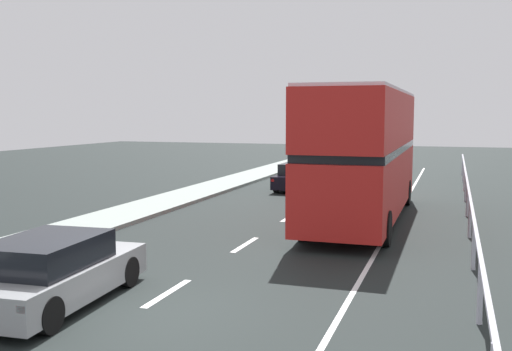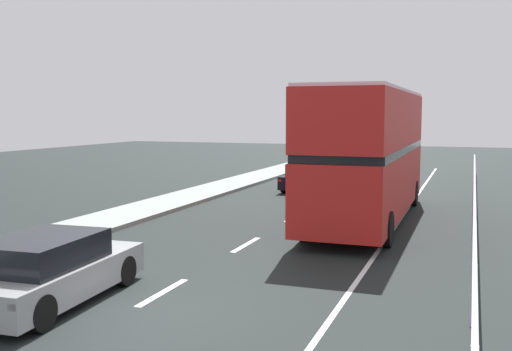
# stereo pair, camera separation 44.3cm
# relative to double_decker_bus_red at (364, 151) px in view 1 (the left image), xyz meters

# --- Properties ---
(ground_plane) EXTENTS (73.50, 120.00, 0.10)m
(ground_plane) POSITION_rel_double_decker_bus_red_xyz_m (-2.57, -10.92, -2.43)
(ground_plane) COLOR black
(lane_paint_markings) EXTENTS (3.74, 46.00, 0.01)m
(lane_paint_markings) POSITION_rel_double_decker_bus_red_xyz_m (-0.30, -2.15, -2.37)
(lane_paint_markings) COLOR silver
(lane_paint_markings) RESTS_ON ground
(bridge_side_railing) EXTENTS (0.10, 42.00, 1.13)m
(bridge_side_railing) POSITION_rel_double_decker_bus_red_xyz_m (3.41, -1.92, -1.45)
(bridge_side_railing) COLOR #B4B2C1
(bridge_side_railing) RESTS_ON ground
(double_decker_bus_red) EXTENTS (2.61, 10.91, 4.45)m
(double_decker_bus_red) POSITION_rel_double_decker_bus_red_xyz_m (0.00, 0.00, 0.00)
(double_decker_bus_red) COLOR red
(double_decker_bus_red) RESTS_ON ground
(hatchback_car_near) EXTENTS (2.09, 4.33, 1.34)m
(hatchback_car_near) POSITION_rel_double_decker_bus_red_xyz_m (-4.32, -11.03, -1.73)
(hatchback_car_near) COLOR gray
(hatchback_car_near) RESTS_ON ground
(sedan_car_ahead) EXTENTS (1.92, 4.48, 1.29)m
(sedan_car_ahead) POSITION_rel_double_decker_bus_red_xyz_m (-4.07, 7.55, -1.75)
(sedan_car_ahead) COLOR black
(sedan_car_ahead) RESTS_ON ground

